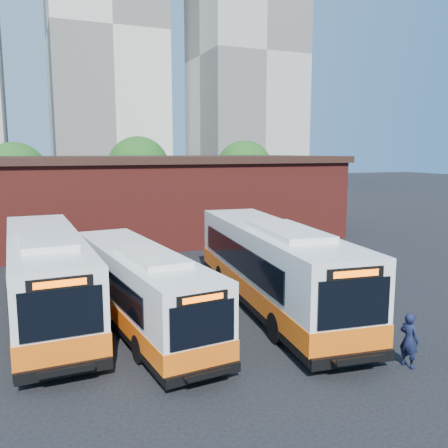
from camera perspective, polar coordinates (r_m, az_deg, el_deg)
name	(u,v)px	position (r m, az deg, el deg)	size (l,w,h in m)	color
ground	(272,320)	(19.64, 5.75, -11.38)	(220.00, 220.00, 0.00)	black
bus_west	(46,278)	(20.70, -20.59, -6.07)	(3.22, 13.45, 3.64)	white
bus_midwest	(140,290)	(18.73, -10.05, -7.85)	(3.57, 11.78, 3.17)	white
bus_mideast	(272,269)	(20.68, 5.82, -5.41)	(4.34, 13.98, 3.76)	white
transit_worker	(409,340)	(16.36, 21.36, -12.87)	(0.64, 0.42, 1.76)	black
depot_building	(152,197)	(37.45, -8.69, 3.27)	(28.60, 12.60, 6.40)	maroon
tree_west	(15,174)	(48.32, -23.86, 5.47)	(6.00, 6.00, 7.65)	#382314
tree_mid	(138,167)	(51.42, -10.27, 6.71)	(6.56, 6.56, 8.36)	#382314
tree_east	(244,169)	(52.05, 2.45, 6.58)	(6.24, 6.24, 7.96)	#382314
tower_center	(105,34)	(106.12, -14.16, 21.28)	(22.00, 20.00, 61.20)	beige
tower_right	(245,57)	(94.39, 2.53, 19.42)	(18.00, 18.00, 49.20)	#B4AFA6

